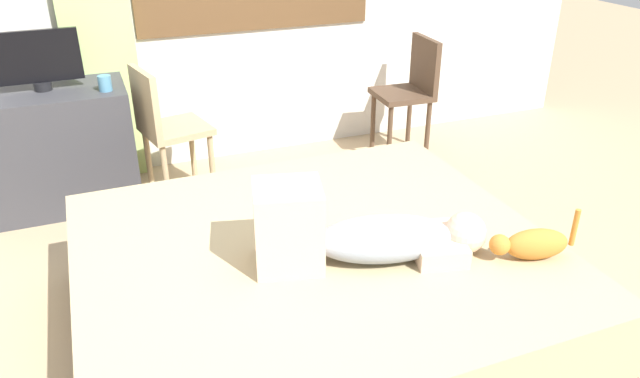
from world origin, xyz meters
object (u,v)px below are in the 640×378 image
chair_spare (411,87)px  person_lying (360,234)px  bed (316,292)px  desk (57,148)px  cat (532,244)px  cup (105,83)px  chair_by_desk (164,124)px  tv_monitor (37,60)px

chair_spare → person_lying: bearing=-124.7°
bed → desk: bearing=119.6°
person_lying → bed: bearing=128.7°
cat → cup: 2.53m
desk → chair_spare: bearing=-2.3°
chair_by_desk → person_lying: bearing=-73.9°
bed → tv_monitor: 2.17m
tv_monitor → cat: bearing=-51.0°
person_lying → cup: 1.98m
bed → chair_spare: (1.41, 1.70, 0.27)m
tv_monitor → cup: bearing=-23.4°
person_lying → cup: (-0.81, 1.80, 0.20)m
person_lying → tv_monitor: size_ratio=1.95×
bed → tv_monitor: bearing=119.7°
bed → desk: (-1.02, 1.79, 0.14)m
cup → chair_spare: chair_spare is taller
bed → chair_spare: 2.22m
tv_monitor → chair_spare: (2.43, -0.10, -0.41)m
cat → chair_by_desk: (-1.14, 2.01, -0.03)m
bed → cat: 0.92m
cat → desk: (-1.78, 2.21, -0.17)m
tv_monitor → cup: tv_monitor is taller
bed → person_lying: 0.41m
person_lying → chair_spare: 2.26m
desk → cup: bearing=-23.6°
chair_by_desk → chair_spare: (1.79, 0.10, 0.00)m
chair_by_desk → chair_spare: 1.79m
chair_spare → bed: bearing=-129.7°
desk → cup: size_ratio=9.91×
person_lying → cat: person_lying is taller
desk → person_lying: bearing=-59.6°
bed → chair_spare: chair_spare is taller
desk → chair_by_desk: chair_by_desk is taller
bed → cup: size_ratio=21.89×
cat → cup: bearing=125.1°
bed → desk: desk is taller
bed → tv_monitor: tv_monitor is taller
cup → chair_spare: bearing=1.4°
cat → tv_monitor: (-1.79, 2.21, 0.38)m
bed → chair_by_desk: 1.66m
chair_by_desk → chair_spare: same height
chair_by_desk → bed: bearing=-76.7°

